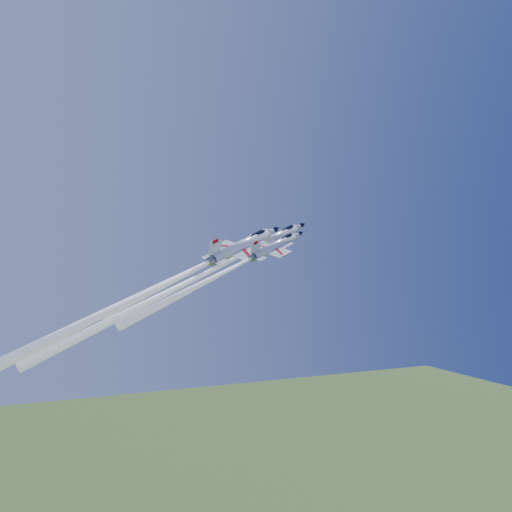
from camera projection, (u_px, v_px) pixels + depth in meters
name	position (u px, v px, depth m)	size (l,w,h in m)	color
jet_lead	(193.00, 279.00, 104.28)	(43.90, 20.28, 43.37)	white
jet_left	(200.00, 268.00, 111.23)	(30.10, 13.90, 25.15)	white
jet_right	(226.00, 271.00, 100.16)	(30.17, 13.94, 26.03)	white
jet_slot	(154.00, 289.00, 97.42)	(45.25, 20.90, 42.56)	white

